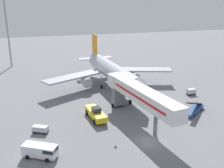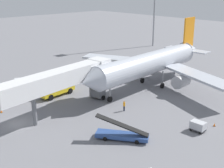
% 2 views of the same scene
% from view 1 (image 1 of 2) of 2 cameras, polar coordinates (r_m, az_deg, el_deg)
% --- Properties ---
extents(ground_plane, '(300.00, 300.00, 0.00)m').
position_cam_1_polar(ground_plane, '(44.77, 8.21, -12.82)').
color(ground_plane, slate).
extents(airplane_at_gate, '(37.39, 38.19, 13.21)m').
position_cam_1_polar(airplane_at_gate, '(68.97, -0.24, 3.01)').
color(airplane_at_gate, '#B7BCC6').
rests_on(airplane_at_gate, ground).
extents(jet_bridge, '(6.28, 23.12, 7.55)m').
position_cam_1_polar(jet_bridge, '(49.57, 5.71, -2.21)').
color(jet_bridge, silver).
rests_on(jet_bridge, ground).
extents(pushback_tug, '(3.12, 7.60, 2.66)m').
position_cam_1_polar(pushback_tug, '(51.89, -3.67, -6.62)').
color(pushback_tug, yellow).
rests_on(pushback_tug, ground).
extents(belt_loader_truck, '(7.19, 5.73, 3.41)m').
position_cam_1_polar(belt_loader_truck, '(57.61, 17.98, -5.41)').
color(belt_loader_truck, '#2D4C8E').
rests_on(belt_loader_truck, ground).
extents(service_van_outer_right, '(5.55, 4.40, 2.09)m').
position_cam_1_polar(service_van_outer_right, '(41.39, -15.76, -14.21)').
color(service_van_outer_right, white).
rests_on(service_van_outer_right, ground).
extents(baggage_cart_mid_left, '(2.17, 1.47, 1.51)m').
position_cam_1_polar(baggage_cart_mid_left, '(68.28, 17.42, -1.64)').
color(baggage_cart_mid_left, '#38383D').
rests_on(baggage_cart_mid_left, ground).
extents(baggage_cart_near_right, '(3.02, 2.38, 1.31)m').
position_cam_1_polar(baggage_cart_near_right, '(48.62, -15.88, -9.74)').
color(baggage_cart_near_right, '#38383D').
rests_on(baggage_cart_near_right, ground).
extents(ground_crew_worker_foreground, '(0.46, 0.46, 1.86)m').
position_cam_1_polar(ground_crew_worker_foreground, '(60.06, 8.65, -3.53)').
color(ground_crew_worker_foreground, '#1E2333').
rests_on(ground_crew_worker_foreground, ground).
extents(safety_cone_bravo, '(0.34, 0.34, 0.52)m').
position_cam_1_polar(safety_cone_bravo, '(71.49, 16.50, -1.16)').
color(safety_cone_bravo, black).
rests_on(safety_cone_bravo, ground).
extents(safety_cone_charlie, '(0.39, 0.39, 0.59)m').
position_cam_1_polar(safety_cone_charlie, '(42.72, 0.80, -13.80)').
color(safety_cone_charlie, black).
rests_on(safety_cone_charlie, ground).
extents(apron_light_mast, '(2.40, 2.40, 31.25)m').
position_cam_1_polar(apron_light_mast, '(99.05, -23.09, 15.59)').
color(apron_light_mast, '#93969B').
rests_on(apron_light_mast, ground).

